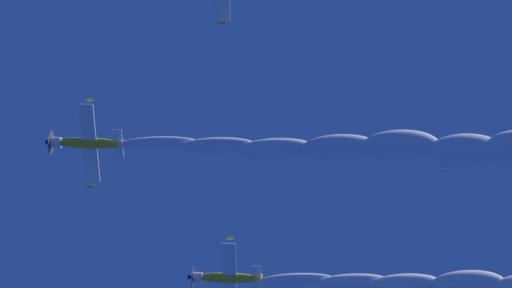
{
  "coord_description": "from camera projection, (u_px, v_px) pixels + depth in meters",
  "views": [
    {
      "loc": [
        15.58,
        -33.4,
        2.05
      ],
      "look_at": [
        17.26,
        -5.67,
        87.27
      ],
      "focal_mm": 73.37,
      "sensor_mm": 36.0,
      "label": 1
    }
  ],
  "objects": [
    {
      "name": "airplane_lead",
      "position": [
        85.0,
        143.0,
        90.11
      ],
      "size": [
        6.94,
        7.62,
        2.57
      ],
      "color": "gold"
    },
    {
      "name": "airplane_right_wingman",
      "position": [
        225.0,
        278.0,
        95.77
      ],
      "size": [
        6.93,
        7.66,
        2.42
      ],
      "color": "gold"
    },
    {
      "name": "smoke_trail_lead",
      "position": [
        414.0,
        149.0,
        87.99
      ],
      "size": [
        37.56,
        4.9,
        5.14
      ],
      "color": "white"
    }
  ]
}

